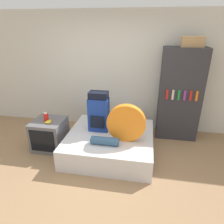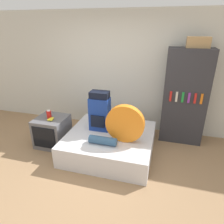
# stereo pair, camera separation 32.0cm
# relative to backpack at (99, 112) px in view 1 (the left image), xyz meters

# --- Properties ---
(ground_plane) EXTENTS (16.00, 16.00, 0.00)m
(ground_plane) POSITION_rel_backpack_xyz_m (0.09, -0.94, -0.77)
(ground_plane) COLOR #997551
(wall_back) EXTENTS (8.00, 0.05, 2.60)m
(wall_back) POSITION_rel_backpack_xyz_m (0.09, 1.04, 0.53)
(wall_back) COLOR silver
(wall_back) RESTS_ON ground_plane
(bed) EXTENTS (1.59, 1.52, 0.39)m
(bed) POSITION_rel_backpack_xyz_m (0.24, -0.13, -0.57)
(bed) COLOR silver
(bed) RESTS_ON ground_plane
(backpack) EXTENTS (0.38, 0.27, 0.77)m
(backpack) POSITION_rel_backpack_xyz_m (0.00, 0.00, 0.00)
(backpack) COLOR navy
(backpack) RESTS_ON bed
(tent_bag) EXTENTS (0.67, 0.12, 0.67)m
(tent_bag) POSITION_rel_backpack_xyz_m (0.56, -0.30, -0.04)
(tent_bag) COLOR orange
(tent_bag) RESTS_ON bed
(sleeping_roll) EXTENTS (0.48, 0.14, 0.14)m
(sleeping_roll) POSITION_rel_backpack_xyz_m (0.22, -0.51, -0.30)
(sleeping_roll) COLOR #33567A
(sleeping_roll) RESTS_ON bed
(television) EXTENTS (0.59, 0.61, 0.59)m
(television) POSITION_rel_backpack_xyz_m (-0.97, -0.18, -0.47)
(television) COLOR #5B5B60
(television) RESTS_ON ground_plane
(canister) EXTENTS (0.09, 0.09, 0.17)m
(canister) POSITION_rel_backpack_xyz_m (-0.99, -0.19, -0.09)
(canister) COLOR red
(canister) RESTS_ON television
(banana_bunch) EXTENTS (0.13, 0.17, 0.04)m
(banana_bunch) POSITION_rel_backpack_xyz_m (-0.91, -0.25, -0.15)
(banana_bunch) COLOR yellow
(banana_bunch) RESTS_ON television
(bookshelf) EXTENTS (0.83, 0.42, 1.90)m
(bookshelf) POSITION_rel_backpack_xyz_m (1.55, 0.73, 0.19)
(bookshelf) COLOR #2D2D33
(bookshelf) RESTS_ON ground_plane
(cardboard_box) EXTENTS (0.40, 0.20, 0.19)m
(cardboard_box) POSITION_rel_backpack_xyz_m (1.64, 0.72, 1.23)
(cardboard_box) COLOR #A88456
(cardboard_box) RESTS_ON bookshelf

